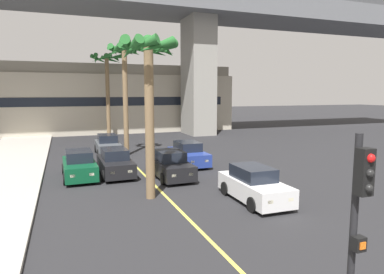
% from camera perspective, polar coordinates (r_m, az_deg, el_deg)
% --- Properties ---
extents(lane_stripe_center, '(0.14, 56.00, 0.01)m').
position_cam_1_polar(lane_stripe_center, '(22.50, -9.05, -5.11)').
color(lane_stripe_center, '#DBCC4C').
rests_on(lane_stripe_center, ground).
extents(bridge_overpass, '(89.95, 8.00, 17.49)m').
position_cam_1_polar(bridge_overpass, '(38.69, -13.25, 20.96)').
color(bridge_overpass, slate).
rests_on(bridge_overpass, ground).
extents(pier_building_backdrop, '(32.78, 8.04, 8.15)m').
position_cam_1_polar(pier_building_backdrop, '(44.46, -15.12, 6.08)').
color(pier_building_backdrop, '#BCB29E').
rests_on(pier_building_backdrop, ground).
extents(car_queue_front, '(1.87, 4.12, 1.56)m').
position_cam_1_polar(car_queue_front, '(15.74, 10.27, -7.90)').
color(car_queue_front, white).
rests_on(car_queue_front, ground).
extents(car_queue_second, '(1.89, 4.13, 1.56)m').
position_cam_1_polar(car_queue_second, '(27.78, -13.85, -1.35)').
color(car_queue_second, '#4C5156').
rests_on(car_queue_second, ground).
extents(car_queue_third, '(1.84, 4.10, 1.56)m').
position_cam_1_polar(car_queue_third, '(23.05, -0.65, -2.90)').
color(car_queue_third, navy).
rests_on(car_queue_third, ground).
extents(car_queue_fourth, '(1.88, 4.12, 1.56)m').
position_cam_1_polar(car_queue_fourth, '(19.66, -3.63, -4.72)').
color(car_queue_fourth, black).
rests_on(car_queue_fourth, ground).
extents(car_queue_fifth, '(1.90, 4.13, 1.56)m').
position_cam_1_polar(car_queue_fifth, '(20.58, -18.23, -4.53)').
color(car_queue_fifth, '#0C4728').
rests_on(car_queue_fifth, ground).
extents(car_queue_sixth, '(1.88, 4.12, 1.56)m').
position_cam_1_polar(car_queue_sixth, '(20.72, -12.65, -4.25)').
color(car_queue_sixth, black).
rests_on(car_queue_sixth, ground).
extents(traffic_light_median_near, '(0.24, 0.37, 4.20)m').
position_cam_1_polar(traffic_light_median_near, '(6.36, 25.79, -12.93)').
color(traffic_light_median_near, black).
rests_on(traffic_light_median_near, ground).
extents(palm_tree_near_median, '(2.70, 2.74, 7.34)m').
position_cam_1_polar(palm_tree_near_median, '(15.51, -7.25, 11.13)').
color(palm_tree_near_median, brown).
rests_on(palm_tree_near_median, ground).
extents(palm_tree_mid_median, '(3.47, 3.59, 9.09)m').
position_cam_1_polar(palm_tree_mid_median, '(39.15, -13.96, 10.39)').
color(palm_tree_mid_median, brown).
rests_on(palm_tree_mid_median, ground).
extents(palm_tree_far_median, '(2.61, 2.64, 8.52)m').
position_cam_1_polar(palm_tree_far_median, '(26.78, -11.16, 11.66)').
color(palm_tree_far_median, brown).
rests_on(palm_tree_far_median, ground).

